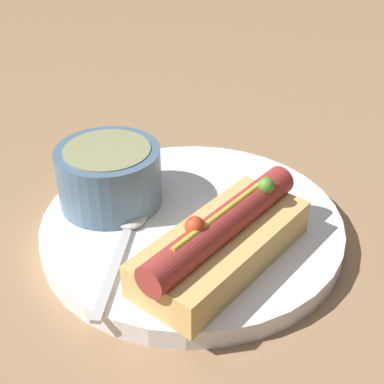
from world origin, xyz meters
TOP-DOWN VIEW (x-y plane):
  - ground_plane at (0.00, 0.00)m, footprint 4.00×4.00m
  - dinner_plate at (0.00, 0.00)m, footprint 0.29×0.29m
  - hot_dog at (-0.01, -0.07)m, footprint 0.18×0.12m
  - soup_bowl at (-0.05, 0.07)m, footprint 0.10×0.10m
  - spoon at (-0.06, 0.01)m, footprint 0.11×0.13m

SIDE VIEW (x-z plane):
  - ground_plane at x=0.00m, z-range 0.00..0.00m
  - dinner_plate at x=0.00m, z-range 0.00..0.02m
  - spoon at x=-0.06m, z-range 0.02..0.03m
  - hot_dog at x=-0.01m, z-range 0.01..0.07m
  - soup_bowl at x=-0.05m, z-range 0.02..0.08m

